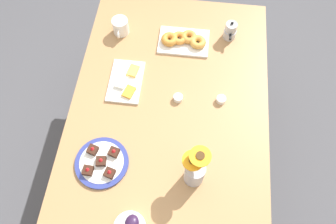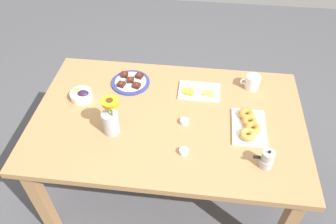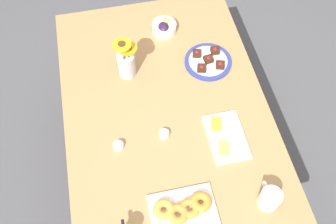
{
  "view_description": "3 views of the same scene",
  "coord_description": "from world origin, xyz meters",
  "px_view_note": "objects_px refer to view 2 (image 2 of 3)",
  "views": [
    {
      "loc": [
        0.72,
        0.08,
        2.2
      ],
      "look_at": [
        0.0,
        0.0,
        0.78
      ],
      "focal_mm": 35.0,
      "sensor_mm": 36.0,
      "label": 1
    },
    {
      "loc": [
        -0.16,
        1.34,
        2.13
      ],
      "look_at": [
        0.0,
        0.0,
        0.78
      ],
      "focal_mm": 35.0,
      "sensor_mm": 36.0,
      "label": 2
    },
    {
      "loc": [
        -0.9,
        0.19,
        2.31
      ],
      "look_at": [
        0.0,
        0.0,
        0.78
      ],
      "focal_mm": 40.0,
      "sensor_mm": 36.0,
      "label": 3
    }
  ],
  "objects_px": {
    "coffee_mug": "(252,82)",
    "moka_pot": "(267,159)",
    "jam_cup_berry": "(184,151)",
    "grape_bowl": "(82,95)",
    "flower_vase": "(111,120)",
    "cheese_platter": "(199,91)",
    "dining_table": "(168,127)",
    "croissant_platter": "(249,125)",
    "dessert_plate": "(131,82)",
    "jam_cup_honey": "(184,121)"
  },
  "relations": [
    {
      "from": "grape_bowl",
      "to": "flower_vase",
      "type": "relative_size",
      "value": 0.54
    },
    {
      "from": "croissant_platter",
      "to": "jam_cup_berry",
      "type": "xyz_separation_m",
      "value": [
        0.35,
        0.22,
        -0.01
      ]
    },
    {
      "from": "coffee_mug",
      "to": "cheese_platter",
      "type": "height_order",
      "value": "coffee_mug"
    },
    {
      "from": "jam_cup_honey",
      "to": "croissant_platter",
      "type": "bearing_deg",
      "value": -178.94
    },
    {
      "from": "coffee_mug",
      "to": "jam_cup_honey",
      "type": "bearing_deg",
      "value": 42.26
    },
    {
      "from": "dining_table",
      "to": "grape_bowl",
      "type": "distance_m",
      "value": 0.57
    },
    {
      "from": "coffee_mug",
      "to": "moka_pot",
      "type": "bearing_deg",
      "value": 93.22
    },
    {
      "from": "jam_cup_berry",
      "to": "moka_pot",
      "type": "distance_m",
      "value": 0.43
    },
    {
      "from": "grape_bowl",
      "to": "flower_vase",
      "type": "distance_m",
      "value": 0.36
    },
    {
      "from": "moka_pot",
      "to": "jam_cup_berry",
      "type": "bearing_deg",
      "value": -3.8
    },
    {
      "from": "cheese_platter",
      "to": "coffee_mug",
      "type": "bearing_deg",
      "value": -165.47
    },
    {
      "from": "dining_table",
      "to": "jam_cup_berry",
      "type": "xyz_separation_m",
      "value": [
        -0.12,
        0.26,
        0.1
      ]
    },
    {
      "from": "jam_cup_berry",
      "to": "dessert_plate",
      "type": "distance_m",
      "value": 0.67
    },
    {
      "from": "dining_table",
      "to": "croissant_platter",
      "type": "bearing_deg",
      "value": 175.89
    },
    {
      "from": "cheese_platter",
      "to": "dessert_plate",
      "type": "xyz_separation_m",
      "value": [
        0.45,
        -0.04,
        0.0
      ]
    },
    {
      "from": "cheese_platter",
      "to": "jam_cup_berry",
      "type": "height_order",
      "value": "cheese_platter"
    },
    {
      "from": "dining_table",
      "to": "moka_pot",
      "type": "distance_m",
      "value": 0.63
    },
    {
      "from": "jam_cup_berry",
      "to": "moka_pot",
      "type": "relative_size",
      "value": 0.4
    },
    {
      "from": "grape_bowl",
      "to": "moka_pot",
      "type": "bearing_deg",
      "value": 160.72
    },
    {
      "from": "cheese_platter",
      "to": "dessert_plate",
      "type": "bearing_deg",
      "value": -4.56
    },
    {
      "from": "moka_pot",
      "to": "dessert_plate",
      "type": "bearing_deg",
      "value": -34.5
    },
    {
      "from": "dessert_plate",
      "to": "flower_vase",
      "type": "distance_m",
      "value": 0.43
    },
    {
      "from": "jam_cup_honey",
      "to": "coffee_mug",
      "type": "bearing_deg",
      "value": -137.74
    },
    {
      "from": "jam_cup_honey",
      "to": "dessert_plate",
      "type": "relative_size",
      "value": 0.19
    },
    {
      "from": "cheese_platter",
      "to": "dessert_plate",
      "type": "distance_m",
      "value": 0.45
    },
    {
      "from": "coffee_mug",
      "to": "cheese_platter",
      "type": "xyz_separation_m",
      "value": [
        0.33,
        0.09,
        -0.04
      ]
    },
    {
      "from": "coffee_mug",
      "to": "dessert_plate",
      "type": "xyz_separation_m",
      "value": [
        0.79,
        0.05,
        -0.04
      ]
    },
    {
      "from": "cheese_platter",
      "to": "croissant_platter",
      "type": "distance_m",
      "value": 0.4
    },
    {
      "from": "jam_cup_berry",
      "to": "dessert_plate",
      "type": "relative_size",
      "value": 0.19
    },
    {
      "from": "cheese_platter",
      "to": "jam_cup_honey",
      "type": "xyz_separation_m",
      "value": [
        0.07,
        0.28,
        0.0
      ]
    },
    {
      "from": "grape_bowl",
      "to": "dessert_plate",
      "type": "bearing_deg",
      "value": -146.18
    },
    {
      "from": "croissant_platter",
      "to": "jam_cup_berry",
      "type": "distance_m",
      "value": 0.42
    },
    {
      "from": "dining_table",
      "to": "flower_vase",
      "type": "height_order",
      "value": "flower_vase"
    },
    {
      "from": "dining_table",
      "to": "grape_bowl",
      "type": "relative_size",
      "value": 11.79
    },
    {
      "from": "dining_table",
      "to": "cheese_platter",
      "type": "height_order",
      "value": "cheese_platter"
    },
    {
      "from": "grape_bowl",
      "to": "dessert_plate",
      "type": "distance_m",
      "value": 0.33
    },
    {
      "from": "dining_table",
      "to": "jam_cup_berry",
      "type": "distance_m",
      "value": 0.3
    },
    {
      "from": "grape_bowl",
      "to": "moka_pot",
      "type": "xyz_separation_m",
      "value": [
        -1.09,
        0.38,
        0.02
      ]
    },
    {
      "from": "jam_cup_berry",
      "to": "coffee_mug",
      "type": "bearing_deg",
      "value": -123.57
    },
    {
      "from": "coffee_mug",
      "to": "jam_cup_honey",
      "type": "xyz_separation_m",
      "value": [
        0.4,
        0.37,
        -0.03
      ]
    },
    {
      "from": "dining_table",
      "to": "flower_vase",
      "type": "distance_m",
      "value": 0.38
    },
    {
      "from": "jam_cup_berry",
      "to": "dessert_plate",
      "type": "bearing_deg",
      "value": -53.49
    },
    {
      "from": "cheese_platter",
      "to": "dessert_plate",
      "type": "relative_size",
      "value": 1.04
    },
    {
      "from": "croissant_platter",
      "to": "jam_cup_berry",
      "type": "relative_size",
      "value": 5.83
    },
    {
      "from": "moka_pot",
      "to": "croissant_platter",
      "type": "bearing_deg",
      "value": -74.16
    },
    {
      "from": "dining_table",
      "to": "cheese_platter",
      "type": "xyz_separation_m",
      "value": [
        -0.17,
        -0.24,
        0.1
      ]
    },
    {
      "from": "jam_cup_honey",
      "to": "moka_pot",
      "type": "relative_size",
      "value": 0.4
    },
    {
      "from": "coffee_mug",
      "to": "cheese_platter",
      "type": "relative_size",
      "value": 0.48
    },
    {
      "from": "dining_table",
      "to": "coffee_mug",
      "type": "distance_m",
      "value": 0.62
    },
    {
      "from": "dining_table",
      "to": "grape_bowl",
      "type": "xyz_separation_m",
      "value": [
        0.55,
        -0.09,
        0.12
      ]
    }
  ]
}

